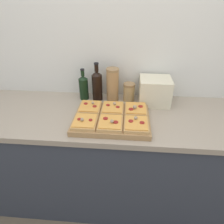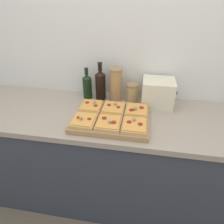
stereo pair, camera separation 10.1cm
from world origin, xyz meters
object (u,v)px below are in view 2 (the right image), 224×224
Objects in this scene: grain_jar_tall at (116,85)px; grain_jar_short at (132,93)px; cutting_board at (111,119)px; wine_bottle at (100,85)px; toaster_oven at (158,93)px; olive_oil_bottle at (87,86)px.

grain_jar_tall is 0.14m from grain_jar_short.
cutting_board is 1.92× the size of grain_jar_tall.
wine_bottle is 1.18× the size of toaster_oven.
toaster_oven is (0.33, -0.03, -0.03)m from grain_jar_tall.
wine_bottle is at bearing -0.00° from olive_oil_bottle.
wine_bottle reaches higher than olive_oil_bottle.
wine_bottle reaches higher than cutting_board.
toaster_oven is (0.56, -0.03, -0.00)m from olive_oil_bottle.
toaster_oven is (0.45, -0.03, -0.02)m from wine_bottle.
grain_jar_tall is at bearing 175.55° from toaster_oven.
olive_oil_bottle is (-0.25, 0.32, 0.09)m from cutting_board.
grain_jar_tall is at bearing -0.00° from olive_oil_bottle.
grain_jar_short is at bearing -0.00° from olive_oil_bottle.
grain_jar_short is (0.13, 0.00, -0.06)m from grain_jar_tall.
wine_bottle is 0.45m from toaster_oven.
wine_bottle is 2.09× the size of grain_jar_short.
grain_jar_short is at bearing 0.00° from grain_jar_tall.
olive_oil_bottle is at bearing 177.39° from toaster_oven.
cutting_board is 1.96× the size of toaster_oven.
cutting_board is at bearing -86.45° from grain_jar_tall.
grain_jar_tall reaches higher than cutting_board.
grain_jar_short reaches higher than cutting_board.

